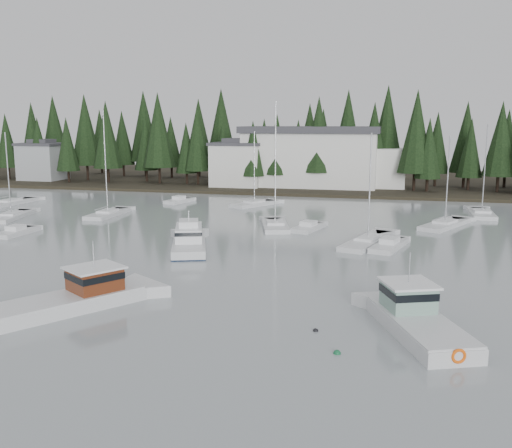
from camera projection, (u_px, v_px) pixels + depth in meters
The scene contains 23 objects.
ground at pixel (155, 393), 25.94m from camera, with size 260.00×260.00×0.00m, color gray.
far_shore_land at pixel (344, 181), 118.70m from camera, with size 240.00×54.00×1.00m, color black.
conifer_treeline at pixel (339, 187), 108.19m from camera, with size 200.00×22.00×20.00m, color black, non-canonical shape.
house_west at pixel (238, 164), 104.87m from camera, with size 9.54×7.42×8.75m.
house_far_west at pixel (43, 161), 116.61m from camera, with size 8.48×7.42×8.25m.
harbor_inn at pixel (321, 158), 104.36m from camera, with size 29.50×11.50×10.90m.
lobster_boat_brown at pixel (74, 299), 37.84m from camera, with size 8.32×10.20×4.96m.
cabin_cruiser_center at pixel (189, 242), 55.40m from camera, with size 6.27×10.47×4.30m.
lobster_boat_teal at pixel (417, 322), 33.43m from camera, with size 6.41×9.73×5.11m.
sailboat_0 at pixel (10, 204), 85.58m from camera, with size 3.42×9.68×11.28m.
sailboat_1 at pixel (11, 218), 73.29m from camera, with size 4.72×9.58×11.41m.
sailboat_3 at pixel (275, 227), 66.68m from camera, with size 4.98×8.83×14.99m.
sailboat_5 at pixel (445, 226), 67.44m from camera, with size 6.71×9.85×11.23m.
sailboat_6 at pixel (254, 205), 84.21m from camera, with size 6.30×8.31×11.42m.
sailboat_7 at pixel (481, 215), 75.37m from camera, with size 2.97×8.48×12.46m.
sailboat_8 at pixel (368, 243), 58.01m from camera, with size 5.48×10.71×11.68m.
sailboat_9 at pixel (108, 215), 75.28m from camera, with size 2.82×8.66×14.31m.
runabout_0 at pixel (16, 233), 62.61m from camera, with size 2.38×5.61×1.42m.
runabout_1 at pixel (389, 246), 55.96m from camera, with size 3.95×7.33×1.42m.
runabout_3 at pixel (179, 202), 87.46m from camera, with size 3.50×5.57×1.42m.
runabout_4 at pixel (308, 229), 65.30m from camera, with size 3.59×6.15×1.42m.
mooring_buoy_green at pixel (337, 354), 30.41m from camera, with size 0.42×0.42×0.42m, color #145933.
mooring_buoy_dark at pixel (316, 331), 33.69m from camera, with size 0.34×0.34×0.34m, color black.
Camera 1 is at (10.21, -22.39, 12.18)m, focal length 40.00 mm.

